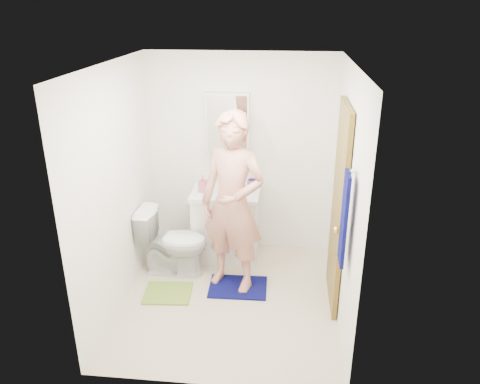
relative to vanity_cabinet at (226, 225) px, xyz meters
name	(u,v)px	position (x,y,z in m)	size (l,w,h in m)	color
floor	(229,299)	(0.15, -0.91, -0.41)	(2.20, 2.40, 0.02)	beige
ceiling	(227,63)	(0.15, -0.91, 2.01)	(2.20, 2.40, 0.02)	white
wall_back	(241,155)	(0.15, 0.30, 0.80)	(2.20, 0.02, 2.40)	white
wall_front	(207,257)	(0.15, -2.12, 0.80)	(2.20, 0.02, 2.40)	white
wall_left	(116,189)	(-0.96, -0.91, 0.80)	(0.02, 2.40, 2.40)	white
wall_right	(346,198)	(1.26, -0.91, 0.80)	(0.02, 2.40, 2.40)	white
vanity_cabinet	(226,225)	(0.00, 0.00, 0.00)	(0.75, 0.55, 0.80)	white
countertop	(226,193)	(0.00, 0.00, 0.43)	(0.79, 0.59, 0.05)	white
sink_basin	(226,192)	(0.00, 0.00, 0.44)	(0.40, 0.40, 0.03)	white
faucet	(228,181)	(0.00, 0.18, 0.51)	(0.03, 0.03, 0.12)	silver
medicine_cabinet	(228,123)	(0.00, 0.22, 1.20)	(0.50, 0.12, 0.70)	white
mirror_panel	(227,124)	(0.00, 0.16, 1.20)	(0.46, 0.01, 0.66)	white
door	(338,208)	(1.22, -0.76, 0.62)	(0.05, 0.80, 2.05)	olive
door_knob	(336,230)	(1.18, -1.08, 0.55)	(0.07, 0.07, 0.07)	gold
towel	(344,219)	(1.18, -1.48, 0.85)	(0.03, 0.24, 0.80)	#080A50
towel_hook	(354,171)	(1.22, -1.48, 1.27)	(0.02, 0.02, 0.06)	silver
toilet	(173,241)	(-0.54, -0.44, -0.01)	(0.43, 0.76, 0.78)	white
bath_mat	(238,287)	(0.22, -0.71, -0.39)	(0.62, 0.45, 0.02)	#080A50
green_rug	(168,293)	(-0.51, -0.90, -0.39)	(0.49, 0.42, 0.02)	olive
soap_dispenser	(203,183)	(-0.26, -0.05, 0.55)	(0.09, 0.09, 0.20)	#C65C78
toothbrush_cup	(252,184)	(0.30, 0.14, 0.50)	(0.13, 0.13, 0.10)	#773C85
man	(233,204)	(0.16, -0.66, 0.58)	(0.70, 0.46, 1.92)	tan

